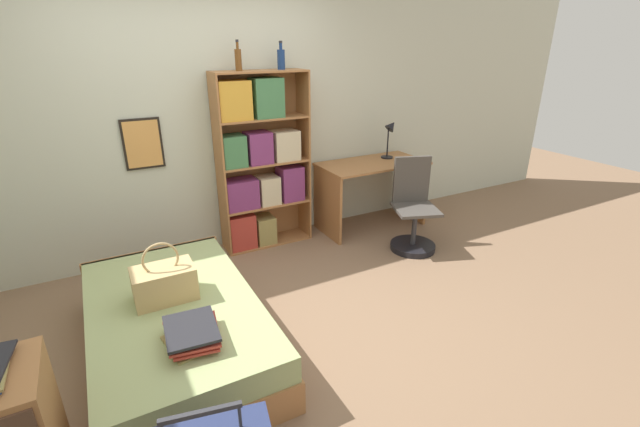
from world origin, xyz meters
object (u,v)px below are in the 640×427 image
bookcase (258,164)px  desk_lamp (391,132)px  book_stack_on_bed (192,334)px  bottle_brown (281,59)px  bed (176,326)px  desk (372,183)px  desk_chair (413,220)px  handbag (164,283)px  bottle_green (238,59)px

bookcase → desk_lamp: size_ratio=3.97×
book_stack_on_bed → bottle_brown: bottle_brown is taller
bookcase → bed: bearing=-130.8°
desk → desk_lamp: desk_lamp is taller
desk → desk_chair: 0.72m
handbag → bookcase: bearing=47.4°
bottle_brown → desk_lamp: bottle_brown is taller
bed → bookcase: 1.89m
desk_lamp → bookcase: bearing=177.7°
bottle_brown → book_stack_on_bed: bearing=-127.7°
bottle_brown → bookcase: bearing=179.1°
bed → desk_chair: bearing=11.4°
bed → desk: 2.74m
book_stack_on_bed → bottle_green: bearing=61.6°
book_stack_on_bed → bottle_green: 2.51m
book_stack_on_bed → bottle_brown: size_ratio=1.51×
bottle_green → bottle_brown: (0.42, -0.01, -0.00)m
bed → bookcase: bearing=49.2°
bottle_green → handbag: bearing=-129.0°
handbag → desk: (2.47, 1.13, 0.00)m
bottle_brown → bottle_green: bearing=179.0°
bed → bottle_green: size_ratio=6.77×
bottle_brown → desk_lamp: (1.30, -0.06, -0.81)m
desk_lamp → book_stack_on_bed: bearing=-147.0°
book_stack_on_bed → bookcase: bearing=58.4°
handbag → bottle_brown: size_ratio=1.63×
bottle_green → desk_lamp: bottle_green is taller
book_stack_on_bed → bookcase: (1.12, 1.82, 0.42)m
bed → handbag: (-0.02, 0.06, 0.33)m
bottle_green → bottle_brown: 0.42m
bed → book_stack_on_bed: 0.55m
bookcase → bottle_brown: 1.03m
book_stack_on_bed → desk: 2.94m
desk_lamp → bottle_green: bearing=177.7°
book_stack_on_bed → bottle_brown: 2.70m
bottle_green → bookcase: bearing=-1.3°
desk → desk_chair: bearing=-85.1°
bookcase → bottle_green: size_ratio=6.65×
handbag → book_stack_on_bed: 0.55m
bookcase → desk: bookcase is taller
bed → handbag: handbag is taller
bed → desk: size_ratio=1.51×
desk → desk_chair: (0.06, -0.68, -0.22)m
bed → desk_chair: 2.55m
bed → desk_chair: size_ratio=1.91×
handbag → desk_lamp: (2.76, 1.22, 0.54)m
handbag → book_stack_on_bed: bearing=-84.5°
bottle_green → desk: bearing=-6.3°
bed → desk_lamp: 3.14m
bookcase → bottle_brown: bearing=-0.9°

